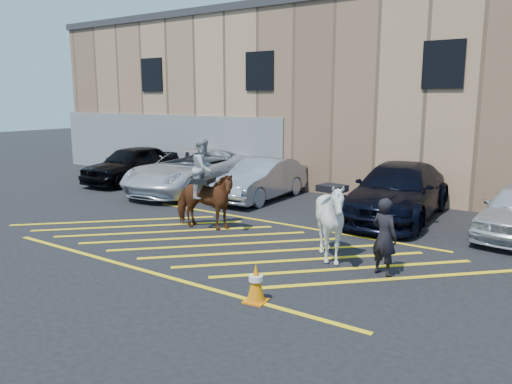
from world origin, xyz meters
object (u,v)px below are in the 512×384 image
Objects in this scene: car_blue_suv at (398,191)px; traffic_cone at (256,282)px; mounted_bay at (204,193)px; car_white_pickup at (191,171)px; handler at (384,237)px; saddled_white at (331,220)px; car_black_suv at (132,164)px; car_silver_sedan at (261,179)px.

traffic_cone is (0.09, -7.62, -0.44)m from car_blue_suv.
traffic_cone is at bearing -39.56° from mounted_bay.
car_blue_suv is at bearing 47.60° from mounted_bay.
car_blue_suv is at bearing 90.66° from traffic_cone.
mounted_bay reaches higher than car_blue_suv.
car_white_pickup is at bearing 135.79° from mounted_bay.
saddled_white is at bearing 10.10° from handler.
car_black_suv is at bearing 176.86° from car_blue_suv.
handler is 1.29m from saddled_white.
car_white_pickup is at bearing -8.75° from handler.
car_black_suv is 3.50m from car_white_pickup.
car_white_pickup is 3.69× the size of handler.
car_silver_sedan is (6.52, 0.17, -0.07)m from car_black_suv.
mounted_bay is at bearing -79.25° from car_silver_sedan.
car_white_pickup reaches higher than car_black_suv.
car_white_pickup reaches higher than car_silver_sedan.
car_silver_sedan is 8.08m from handler.
handler is at bearing -40.41° from car_silver_sedan.
handler is 0.64× the size of mounted_bay.
car_white_pickup is 10.82m from traffic_cone.
car_blue_suv is at bearing -2.78° from car_white_pickup.
handler is at bearing -31.69° from car_white_pickup.
handler is at bearing -7.33° from mounted_bay.
car_black_suv is 6.36× the size of traffic_cone.
car_black_suv is 11.45m from car_blue_suv.
mounted_bay is (7.52, -4.10, 0.22)m from car_black_suv.
car_white_pickup is 7.96m from car_blue_suv.
mounted_bay is 5.25m from traffic_cone.
saddled_white reaches higher than car_black_suv.
car_silver_sedan is 0.78× the size of car_blue_suv.
handler is at bearing -24.38° from car_black_suv.
car_silver_sedan is 4.93m from car_blue_suv.
car_silver_sedan is 2.72× the size of handler.
car_black_suv is 13.75m from handler.
car_white_pickup is at bearing 151.32° from saddled_white.
car_black_suv is at bearing 147.26° from traffic_cone.
saddled_white reaches higher than car_blue_suv.
handler is 0.87× the size of saddled_white.
car_blue_suv is (11.45, 0.20, 0.02)m from car_black_suv.
mounted_bay is at bearing 172.65° from saddled_white.
handler is at bearing 62.76° from traffic_cone.
mounted_bay is at bearing 10.04° from handler.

